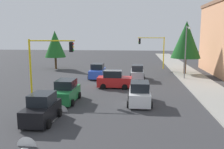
{
  "coord_description": "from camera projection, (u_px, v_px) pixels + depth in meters",
  "views": [
    {
      "loc": [
        28.89,
        2.79,
        6.01
      ],
      "look_at": [
        0.24,
        -0.04,
        1.2
      ],
      "focal_mm": 39.36,
      "sensor_mm": 36.0,
      "label": 1
    }
  ],
  "objects": [
    {
      "name": "tree_opposite_side",
      "position": [
        55.0,
        44.0,
        41.77
      ],
      "size": [
        3.56,
        3.56,
        6.48
      ],
      "color": "brown",
      "rests_on": "ground"
    },
    {
      "name": "ground_plane",
      "position": [
        112.0,
        84.0,
        29.62
      ],
      "size": [
        120.0,
        120.0,
        0.0
      ],
      "primitive_type": "plane",
      "color": "#353538"
    },
    {
      "name": "sidewalk_kerb",
      "position": [
        192.0,
        78.0,
        33.5
      ],
      "size": [
        80.0,
        4.0,
        0.15
      ],
      "primitive_type": "cube",
      "color": "gray",
      "rests_on": "ground"
    },
    {
      "name": "street_lamp_curbside",
      "position": [
        186.0,
        47.0,
        31.56
      ],
      "size": [
        2.15,
        0.28,
        7.0
      ],
      "color": "slate",
      "rests_on": "ground"
    },
    {
      "name": "car_black",
      "position": [
        42.0,
        109.0,
        16.84
      ],
      "size": [
        3.74,
        1.98,
        1.98
      ],
      "color": "black",
      "rests_on": "ground"
    },
    {
      "name": "traffic_signal_far_left",
      "position": [
        153.0,
        46.0,
        42.18
      ],
      "size": [
        0.36,
        4.59,
        5.44
      ],
      "color": "yellow",
      "rests_on": "ground"
    },
    {
      "name": "car_silver",
      "position": [
        137.0,
        73.0,
        32.29
      ],
      "size": [
        3.97,
        1.94,
        1.98
      ],
      "color": "#B2B5BA",
      "rests_on": "ground"
    },
    {
      "name": "car_green",
      "position": [
        66.0,
        92.0,
        21.79
      ],
      "size": [
        4.11,
        2.07,
        1.98
      ],
      "color": "#1E7238",
      "rests_on": "ground"
    },
    {
      "name": "lane_arrow_near",
      "position": [
        59.0,
        114.0,
        18.61
      ],
      "size": [
        2.4,
        1.1,
        1.1
      ],
      "color": "silver",
      "rests_on": "ground"
    },
    {
      "name": "traffic_signal_near_right",
      "position": [
        48.0,
        56.0,
        23.64
      ],
      "size": [
        0.36,
        4.59,
        5.49
      ],
      "color": "yellow",
      "rests_on": "ground"
    },
    {
      "name": "tree_roadside_mid",
      "position": [
        186.0,
        40.0,
        35.66
      ],
      "size": [
        4.27,
        4.27,
        7.81
      ],
      "color": "brown",
      "rests_on": "ground"
    },
    {
      "name": "car_blue",
      "position": [
        97.0,
        72.0,
        33.44
      ],
      "size": [
        3.99,
        2.12,
        1.98
      ],
      "color": "blue",
      "rests_on": "ground"
    },
    {
      "name": "car_white",
      "position": [
        140.0,
        94.0,
        21.12
      ],
      "size": [
        4.17,
        2.07,
        1.98
      ],
      "color": "white",
      "rests_on": "ground"
    },
    {
      "name": "car_red",
      "position": [
        114.0,
        80.0,
        27.47
      ],
      "size": [
        2.06,
        3.82,
        1.98
      ],
      "color": "red",
      "rests_on": "ground"
    }
  ]
}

